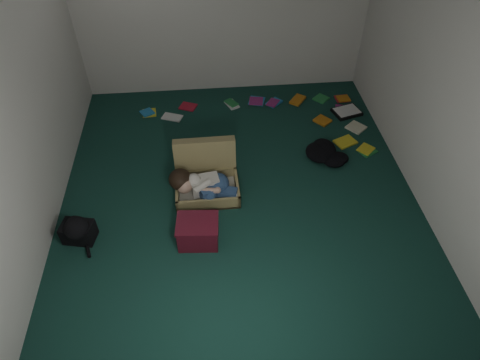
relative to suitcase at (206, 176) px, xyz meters
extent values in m
plane|color=#13382F|center=(0.36, -0.15, -0.16)|extent=(4.50, 4.50, 0.00)
plane|color=silver|center=(0.36, 2.10, 1.14)|extent=(4.50, 0.00, 4.50)
plane|color=silver|center=(0.36, -2.40, 1.14)|extent=(4.50, 0.00, 4.50)
plane|color=silver|center=(-1.64, -0.15, 1.14)|extent=(0.00, 4.50, 4.50)
plane|color=silver|center=(2.36, -0.15, 1.14)|extent=(0.00, 4.50, 4.50)
cube|color=#9A8C55|center=(0.00, -0.14, -0.08)|extent=(0.72, 0.52, 0.16)
cube|color=beige|center=(0.00, -0.14, -0.12)|extent=(0.66, 0.46, 0.02)
cube|color=#9A8C55|center=(0.00, 0.19, 0.10)|extent=(0.71, 0.23, 0.52)
cube|color=beige|center=(-0.02, -0.16, 0.02)|extent=(0.33, 0.22, 0.22)
sphere|color=tan|center=(-0.25, -0.20, 0.08)|extent=(0.19, 0.19, 0.19)
ellipsoid|color=black|center=(-0.29, -0.14, 0.11)|extent=(0.26, 0.27, 0.22)
ellipsoid|color=navy|center=(0.13, -0.15, 0.02)|extent=(0.23, 0.27, 0.22)
cube|color=navy|center=(0.05, -0.26, 0.01)|extent=(0.29, 0.22, 0.14)
cube|color=navy|center=(0.21, -0.27, -0.02)|extent=(0.27, 0.19, 0.11)
sphere|color=white|center=(0.30, -0.24, -0.04)|extent=(0.11, 0.11, 0.11)
sphere|color=white|center=(0.30, -0.31, -0.05)|extent=(0.10, 0.10, 0.10)
cylinder|color=tan|center=(0.03, -0.29, 0.06)|extent=(0.19, 0.06, 0.07)
cube|color=#50101D|center=(-0.12, -0.80, -0.02)|extent=(0.42, 0.34, 0.27)
cube|color=#50101D|center=(-0.12, -0.80, 0.12)|extent=(0.44, 0.36, 0.02)
cube|color=black|center=(2.03, 1.27, -0.13)|extent=(0.43, 0.37, 0.05)
cube|color=white|center=(2.03, 1.27, -0.11)|extent=(0.39, 0.32, 0.01)
cube|color=yellow|center=(-0.76, 1.53, -0.15)|extent=(0.22, 0.17, 0.02)
cube|color=#AB162A|center=(-0.21, 1.63, -0.15)|extent=(0.28, 0.27, 0.02)
cube|color=silver|center=(0.42, 1.62, -0.15)|extent=(0.22, 0.26, 0.02)
cube|color=#2074B2|center=(1.04, 1.61, -0.15)|extent=(0.24, 0.27, 0.02)
cube|color=#C57217|center=(1.39, 1.64, -0.15)|extent=(0.28, 0.26, 0.02)
cube|color=#227E3A|center=(1.75, 1.65, -0.15)|extent=(0.24, 0.19, 0.02)
cube|color=#8F236C|center=(2.00, 1.36, -0.15)|extent=(0.28, 0.27, 0.02)
cube|color=beige|center=(2.06, 0.92, -0.15)|extent=(0.21, 0.25, 0.02)
cube|color=yellow|center=(1.83, 0.63, -0.15)|extent=(0.25, 0.27, 0.02)
cube|color=#AB162A|center=(2.06, 1.62, -0.15)|extent=(0.27, 0.25, 0.02)
cube|color=silver|center=(-0.43, 1.40, -0.15)|extent=(0.25, 0.20, 0.02)
cube|color=#2074B2|center=(0.80, 1.69, -0.15)|extent=(0.27, 0.28, 0.02)
cube|color=#C57217|center=(1.64, 1.11, -0.15)|extent=(0.19, 0.24, 0.02)
cube|color=#227E3A|center=(2.06, 0.43, -0.15)|extent=(0.26, 0.28, 0.02)
camera|label=1|loc=(0.05, -3.57, 3.39)|focal=32.00mm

